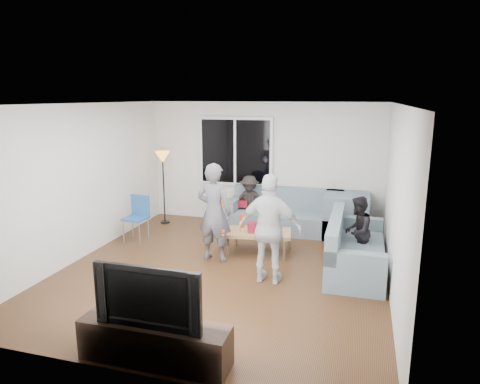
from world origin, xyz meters
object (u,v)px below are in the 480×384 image
(spectator_back, at_px, (249,202))
(floor_lamp, at_px, (164,188))
(sofa_back_section, at_px, (285,211))
(sofa_right_section, at_px, (356,244))
(player_right, at_px, (270,229))
(tv_console, at_px, (155,342))
(television, at_px, (153,293))
(player_left, at_px, (214,212))
(coffee_table, at_px, (259,242))
(side_chair, at_px, (135,219))
(spectator_right, at_px, (357,231))

(spectator_back, bearing_deg, floor_lamp, 178.11)
(sofa_back_section, distance_m, sofa_right_section, 2.23)
(player_right, height_order, tv_console, player_right)
(floor_lamp, relative_size, player_right, 0.96)
(floor_lamp, relative_size, spectator_back, 1.41)
(sofa_right_section, distance_m, television, 3.66)
(floor_lamp, bearing_deg, player_left, -44.61)
(spectator_back, xyz_separation_m, tv_console, (0.26, -4.80, -0.33))
(sofa_back_section, height_order, player_left, player_left)
(sofa_back_section, xyz_separation_m, coffee_table, (-0.20, -1.37, -0.22))
(side_chair, bearing_deg, player_left, -10.10)
(player_right, bearing_deg, side_chair, -18.50)
(side_chair, bearing_deg, spectator_back, 43.26)
(side_chair, bearing_deg, sofa_back_section, 33.90)
(television, bearing_deg, spectator_right, 59.53)
(spectator_right, xyz_separation_m, spectator_back, (-2.21, 1.50, -0.02))
(sofa_back_section, xyz_separation_m, television, (-0.49, -4.77, 0.34))
(sofa_right_section, bearing_deg, tv_console, 147.78)
(tv_console, bearing_deg, spectator_right, 59.53)
(side_chair, xyz_separation_m, player_left, (1.77, -0.51, 0.40))
(coffee_table, bearing_deg, spectator_back, 111.49)
(sofa_right_section, xyz_separation_m, tv_console, (-1.94, -3.08, -0.20))
(coffee_table, height_order, television, television)
(player_left, xyz_separation_m, television, (0.35, -2.87, -0.06))
(side_chair, height_order, floor_lamp, floor_lamp)
(sofa_right_section, xyz_separation_m, player_left, (-2.30, -0.21, 0.40))
(floor_lamp, relative_size, television, 1.37)
(floor_lamp, height_order, player_right, player_right)
(sofa_back_section, bearing_deg, tv_console, -95.88)
(tv_console, xyz_separation_m, television, (0.00, 0.00, 0.55))
(sofa_back_section, bearing_deg, player_left, -113.99)
(sofa_right_section, height_order, tv_console, sofa_right_section)
(sofa_back_section, distance_m, spectator_right, 2.07)
(sofa_back_section, bearing_deg, floor_lamp, -176.65)
(player_right, distance_m, tv_console, 2.45)
(coffee_table, xyz_separation_m, floor_lamp, (-2.42, 1.22, 0.58))
(sofa_back_section, height_order, floor_lamp, floor_lamp)
(floor_lamp, bearing_deg, sofa_back_section, 3.35)
(sofa_right_section, bearing_deg, side_chair, 85.89)
(coffee_table, distance_m, tv_console, 3.41)
(side_chair, xyz_separation_m, television, (2.13, -3.38, 0.34))
(sofa_right_section, relative_size, coffee_table, 1.82)
(sofa_back_section, xyz_separation_m, player_left, (-0.85, -1.90, 0.40))
(sofa_right_section, height_order, spectator_right, spectator_right)
(sofa_right_section, distance_m, floor_lamp, 4.36)
(floor_lamp, bearing_deg, player_right, -39.56)
(side_chair, relative_size, tv_console, 0.54)
(coffee_table, bearing_deg, spectator_right, -3.23)
(side_chair, height_order, television, television)
(side_chair, bearing_deg, spectator_right, 4.85)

